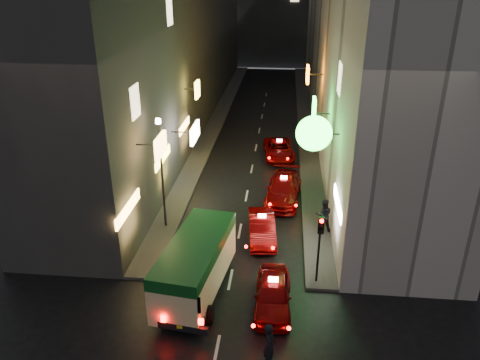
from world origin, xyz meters
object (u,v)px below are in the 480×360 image
(pedestrian_crossing, at_px, (270,343))
(traffic_light, at_px, (320,235))
(minibus, at_px, (196,261))
(lamp_post, at_px, (162,167))
(taxi_near, at_px, (273,292))

(pedestrian_crossing, height_order, traffic_light, traffic_light)
(minibus, bearing_deg, pedestrian_crossing, -49.57)
(minibus, bearing_deg, traffic_light, 10.33)
(pedestrian_crossing, relative_size, traffic_light, 0.60)
(minibus, relative_size, lamp_post, 1.01)
(traffic_light, height_order, lamp_post, lamp_post)
(traffic_light, relative_size, lamp_post, 0.56)
(lamp_post, bearing_deg, taxi_near, -44.97)
(taxi_near, bearing_deg, minibus, 168.18)
(taxi_near, bearing_deg, traffic_light, 40.94)
(taxi_near, distance_m, pedestrian_crossing, 3.31)
(minibus, distance_m, pedestrian_crossing, 5.31)
(taxi_near, relative_size, traffic_light, 1.39)
(taxi_near, xyz_separation_m, traffic_light, (1.96, 1.70, 1.92))
(pedestrian_crossing, xyz_separation_m, lamp_post, (-6.23, 9.53, 2.68))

